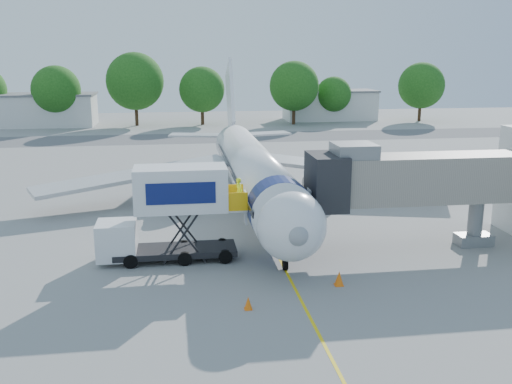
{
  "coord_description": "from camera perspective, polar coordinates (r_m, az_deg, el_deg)",
  "views": [
    {
      "loc": [
        -5.8,
        -38.7,
        11.69
      ],
      "look_at": [
        -0.88,
        -4.19,
        3.2
      ],
      "focal_mm": 40.0,
      "sensor_mm": 36.0,
      "label": 1
    }
  ],
  "objects": [
    {
      "name": "tree_b",
      "position": [
        98.34,
        -19.36,
        9.61
      ],
      "size": [
        7.76,
        7.76,
        9.89
      ],
      "color": "#382314",
      "rests_on": "ground"
    },
    {
      "name": "tree_e",
      "position": [
        97.03,
        3.83,
        10.53
      ],
      "size": [
        8.28,
        8.28,
        10.55
      ],
      "color": "#382314",
      "rests_on": "ground"
    },
    {
      "name": "safety_cone_a",
      "position": [
        30.09,
        8.3,
        -8.56
      ],
      "size": [
        0.49,
        0.49,
        0.78
      ],
      "color": "orange",
      "rests_on": "ground"
    },
    {
      "name": "taxiway_strip",
      "position": [
        81.75,
        -3.98,
        5.43
      ],
      "size": [
        120.0,
        10.0,
        0.01
      ],
      "primitive_type": "cube",
      "color": "#59595B",
      "rests_on": "ground"
    },
    {
      "name": "ground_tug",
      "position": [
        24.13,
        6.63,
        -13.38
      ],
      "size": [
        3.97,
        3.02,
        1.42
      ],
      "rotation": [
        0.0,
        0.0,
        0.39
      ],
      "color": "silver",
      "rests_on": "ground"
    },
    {
      "name": "ground",
      "position": [
        40.84,
        0.39,
        -2.95
      ],
      "size": [
        160.0,
        160.0,
        0.0
      ],
      "primitive_type": "plane",
      "color": "gray",
      "rests_on": "ground"
    },
    {
      "name": "tree_c",
      "position": [
        97.01,
        -12.01,
        10.78
      ],
      "size": [
        9.39,
        9.39,
        11.97
      ],
      "color": "#382314",
      "rests_on": "ground"
    },
    {
      "name": "tree_g",
      "position": [
        105.81,
        16.2,
        10.19
      ],
      "size": [
        8.04,
        8.04,
        10.25
      ],
      "color": "#382314",
      "rests_on": "ground"
    },
    {
      "name": "outbuilding_right",
      "position": [
        104.86,
        7.37,
        8.63
      ],
      "size": [
        16.4,
        7.4,
        5.3
      ],
      "color": "silver",
      "rests_on": "ground"
    },
    {
      "name": "jet_bridge",
      "position": [
        35.34,
        15.06,
        1.21
      ],
      "size": [
        13.9,
        3.2,
        6.6
      ],
      "color": "gray",
      "rests_on": "ground"
    },
    {
      "name": "aircraft",
      "position": [
        44.09,
        -0.4,
        2.25
      ],
      "size": [
        34.17,
        37.73,
        11.35
      ],
      "color": "white",
      "rests_on": "ground"
    },
    {
      "name": "outbuilding_left",
      "position": [
        101.57,
        -20.91,
        7.69
      ],
      "size": [
        18.4,
        8.4,
        5.3
      ],
      "color": "silver",
      "rests_on": "ground"
    },
    {
      "name": "tree_f",
      "position": [
        102.01,
        7.76,
        9.66
      ],
      "size": [
        6.14,
        6.14,
        7.83
      ],
      "color": "#382314",
      "rests_on": "ground"
    },
    {
      "name": "tree_d",
      "position": [
        96.71,
        -5.43,
        10.16
      ],
      "size": [
        7.57,
        7.57,
        9.65
      ],
      "color": "#382314",
      "rests_on": "ground"
    },
    {
      "name": "safety_cone_b",
      "position": [
        27.21,
        -0.79,
        -11.06
      ],
      "size": [
        0.4,
        0.4,
        0.63
      ],
      "color": "orange",
      "rests_on": "ground"
    },
    {
      "name": "catering_hiloader",
      "position": [
        32.93,
        -8.63,
        -2.21
      ],
      "size": [
        8.5,
        2.44,
        5.5
      ],
      "color": "black",
      "rests_on": "ground"
    },
    {
      "name": "guidance_line",
      "position": [
        40.84,
        0.39,
        -2.94
      ],
      "size": [
        0.15,
        70.0,
        0.01
      ],
      "primitive_type": "cube",
      "color": "yellow",
      "rests_on": "ground"
    }
  ]
}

